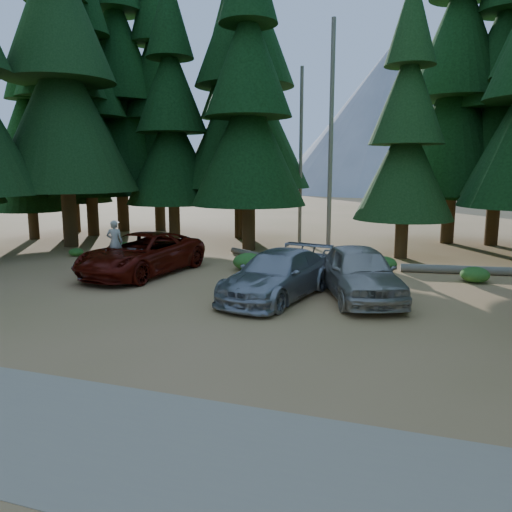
{
  "coord_description": "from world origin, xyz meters",
  "views": [
    {
      "loc": [
        5.72,
        -12.75,
        4.28
      ],
      "look_at": [
        0.19,
        3.69,
        1.25
      ],
      "focal_mm": 35.0,
      "sensor_mm": 36.0,
      "label": 1
    }
  ],
  "objects_px": {
    "red_pickup": "(142,254)",
    "log_right": "(469,270)",
    "frisbee_player": "(115,242)",
    "log_left": "(301,261)",
    "silver_minivan_right": "(359,272)",
    "silver_minivan_center": "(277,275)",
    "log_mid": "(254,255)"
  },
  "relations": [
    {
      "from": "silver_minivan_center",
      "to": "log_right",
      "type": "height_order",
      "value": "silver_minivan_center"
    },
    {
      "from": "silver_minivan_right",
      "to": "frisbee_player",
      "type": "bearing_deg",
      "value": 155.34
    },
    {
      "from": "log_right",
      "to": "frisbee_player",
      "type": "bearing_deg",
      "value": -167.99
    },
    {
      "from": "frisbee_player",
      "to": "log_mid",
      "type": "bearing_deg",
      "value": -143.34
    },
    {
      "from": "silver_minivan_right",
      "to": "log_right",
      "type": "relative_size",
      "value": 0.95
    },
    {
      "from": "silver_minivan_center",
      "to": "frisbee_player",
      "type": "height_order",
      "value": "frisbee_player"
    },
    {
      "from": "red_pickup",
      "to": "silver_minivan_right",
      "type": "distance_m",
      "value": 9.03
    },
    {
      "from": "log_mid",
      "to": "log_left",
      "type": "bearing_deg",
      "value": 15.95
    },
    {
      "from": "silver_minivan_center",
      "to": "silver_minivan_right",
      "type": "relative_size",
      "value": 1.04
    },
    {
      "from": "log_left",
      "to": "log_mid",
      "type": "distance_m",
      "value": 2.73
    },
    {
      "from": "log_left",
      "to": "log_right",
      "type": "xyz_separation_m",
      "value": [
        7.09,
        -0.04,
        0.04
      ]
    },
    {
      "from": "frisbee_player",
      "to": "log_left",
      "type": "bearing_deg",
      "value": -162.0
    },
    {
      "from": "silver_minivan_center",
      "to": "log_right",
      "type": "bearing_deg",
      "value": 55.74
    },
    {
      "from": "silver_minivan_center",
      "to": "log_mid",
      "type": "distance_m",
      "value": 7.83
    },
    {
      "from": "frisbee_player",
      "to": "log_left",
      "type": "height_order",
      "value": "frisbee_player"
    },
    {
      "from": "red_pickup",
      "to": "silver_minivan_center",
      "type": "xyz_separation_m",
      "value": [
        6.35,
        -1.92,
        -0.06
      ]
    },
    {
      "from": "silver_minivan_center",
      "to": "log_mid",
      "type": "bearing_deg",
      "value": 126.38
    },
    {
      "from": "log_mid",
      "to": "silver_minivan_right",
      "type": "bearing_deg",
      "value": -12.67
    },
    {
      "from": "red_pickup",
      "to": "log_mid",
      "type": "distance_m",
      "value": 6.08
    },
    {
      "from": "silver_minivan_center",
      "to": "log_mid",
      "type": "relative_size",
      "value": 1.52
    },
    {
      "from": "red_pickup",
      "to": "log_right",
      "type": "height_order",
      "value": "red_pickup"
    },
    {
      "from": "log_right",
      "to": "silver_minivan_center",
      "type": "bearing_deg",
      "value": -143.81
    },
    {
      "from": "silver_minivan_right",
      "to": "log_right",
      "type": "distance_m",
      "value": 6.63
    },
    {
      "from": "frisbee_player",
      "to": "log_mid",
      "type": "distance_m",
      "value": 7.11
    },
    {
      "from": "log_mid",
      "to": "frisbee_player",
      "type": "bearing_deg",
      "value": -90.15
    },
    {
      "from": "red_pickup",
      "to": "silver_minivan_center",
      "type": "relative_size",
      "value": 1.12
    },
    {
      "from": "silver_minivan_right",
      "to": "silver_minivan_center",
      "type": "bearing_deg",
      "value": 175.99
    },
    {
      "from": "silver_minivan_right",
      "to": "red_pickup",
      "type": "bearing_deg",
      "value": 151.25
    },
    {
      "from": "frisbee_player",
      "to": "log_right",
      "type": "bearing_deg",
      "value": -179.25
    },
    {
      "from": "red_pickup",
      "to": "log_right",
      "type": "xyz_separation_m",
      "value": [
        12.8,
        4.28,
        -0.67
      ]
    },
    {
      "from": "log_mid",
      "to": "log_right",
      "type": "height_order",
      "value": "log_right"
    },
    {
      "from": "silver_minivan_center",
      "to": "frisbee_player",
      "type": "relative_size",
      "value": 3.06
    }
  ]
}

